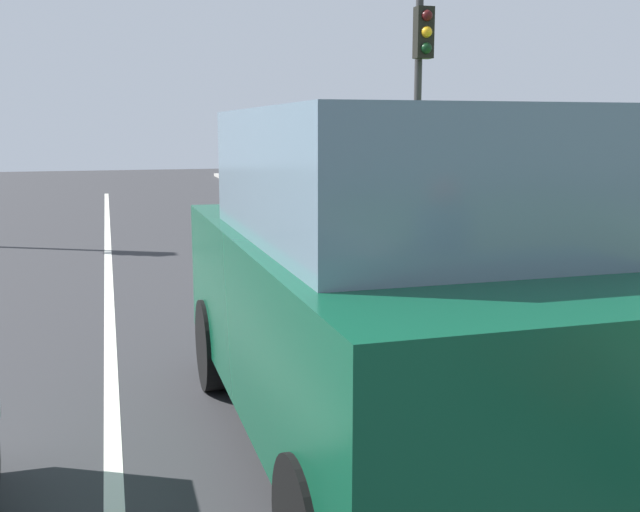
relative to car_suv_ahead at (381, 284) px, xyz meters
name	(u,v)px	position (x,y,z in m)	size (l,w,h in m)	color
ground_plane	(166,300)	(-1.02, 4.96, -1.17)	(60.00, 60.00, 0.00)	#2D2D30
lane_line_center	(109,303)	(-1.72, 4.96, -1.16)	(0.12, 32.00, 0.01)	silver
lane_line_right_edge	(426,283)	(2.58, 4.96, -1.16)	(0.12, 32.00, 0.01)	silver
curb_right	(458,277)	(3.08, 4.96, -1.11)	(0.24, 48.00, 0.12)	#9E9B93
car_suv_ahead	(381,284)	(0.00, 0.00, 0.00)	(1.99, 4.51, 2.28)	#0C472D
traffic_light_near_right	(421,76)	(3.92, 8.38, 1.92)	(0.32, 0.50, 4.64)	#2D2D2D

